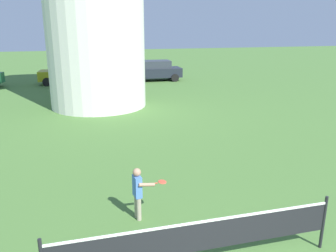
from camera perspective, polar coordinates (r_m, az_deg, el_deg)
tennis_net at (r=6.20m, az=5.08°, el=-17.89°), size 5.14×0.06×1.10m
player_far at (r=7.70m, az=-4.93°, el=-10.61°), size 0.74×0.42×1.21m
parked_car_mustard at (r=26.70m, az=-16.50°, el=8.47°), size 4.02×2.14×1.56m
parked_car_black at (r=27.14m, az=-1.98°, el=9.24°), size 3.90×2.00×1.56m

